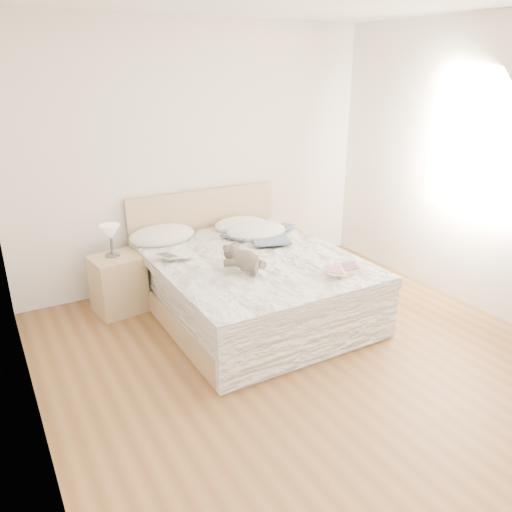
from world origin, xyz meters
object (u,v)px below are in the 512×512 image
photo_book (175,255)px  childrens_book (342,270)px  nightstand (118,284)px  table_lamp (110,234)px  bed (248,282)px  teddy_bear (246,267)px

photo_book → childrens_book: size_ratio=0.91×
childrens_book → photo_book: bearing=162.2°
photo_book → childrens_book: (1.11, -1.02, 0.00)m
nightstand → childrens_book: size_ratio=1.72×
table_lamp → childrens_book: size_ratio=0.95×
bed → childrens_book: size_ratio=6.60×
bed → childrens_book: (0.47, -0.81, 0.32)m
table_lamp → childrens_book: 2.16m
bed → table_lamp: 1.37m
teddy_bear → table_lamp: bearing=108.7°
childrens_book → nightstand: bearing=161.9°
bed → table_lamp: bearing=148.3°
photo_book → teddy_bear: bearing=-78.3°
teddy_bear → bed: bearing=38.5°
teddy_bear → photo_book: bearing=103.3°
bed → table_lamp: bed is taller
photo_book → teddy_bear: 0.73m
bed → nightstand: bed is taller
nightstand → photo_book: (0.44, -0.42, 0.35)m
table_lamp → teddy_bear: table_lamp is taller
nightstand → childrens_book: bearing=-43.0°
nightstand → teddy_bear: (0.84, -1.03, 0.37)m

